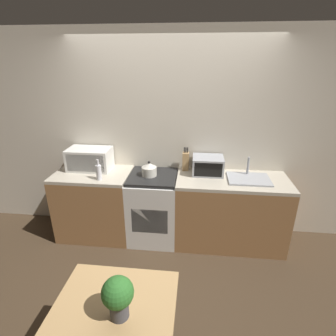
{
  "coord_description": "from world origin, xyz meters",
  "views": [
    {
      "loc": [
        0.31,
        -2.29,
        2.22
      ],
      "look_at": [
        0.0,
        0.53,
        1.05
      ],
      "focal_mm": 28.0,
      "sensor_mm": 36.0,
      "label": 1
    }
  ],
  "objects_px": {
    "toaster_oven": "(208,165)",
    "microwave": "(90,159)",
    "stove_range": "(153,207)",
    "kettle": "(149,169)",
    "bottle": "(99,172)",
    "dining_table": "(113,324)"
  },
  "relations": [
    {
      "from": "toaster_oven",
      "to": "microwave",
      "type": "bearing_deg",
      "value": -179.56
    },
    {
      "from": "stove_range",
      "to": "kettle",
      "type": "bearing_deg",
      "value": -177.75
    },
    {
      "from": "toaster_oven",
      "to": "stove_range",
      "type": "bearing_deg",
      "value": -168.63
    },
    {
      "from": "stove_range",
      "to": "microwave",
      "type": "height_order",
      "value": "microwave"
    },
    {
      "from": "kettle",
      "to": "toaster_oven",
      "type": "height_order",
      "value": "toaster_oven"
    },
    {
      "from": "kettle",
      "to": "stove_range",
      "type": "bearing_deg",
      "value": 2.25
    },
    {
      "from": "bottle",
      "to": "dining_table",
      "type": "distance_m",
      "value": 1.77
    },
    {
      "from": "stove_range",
      "to": "dining_table",
      "type": "height_order",
      "value": "stove_range"
    },
    {
      "from": "kettle",
      "to": "microwave",
      "type": "relative_size",
      "value": 0.35
    },
    {
      "from": "stove_range",
      "to": "bottle",
      "type": "distance_m",
      "value": 0.84
    },
    {
      "from": "kettle",
      "to": "bottle",
      "type": "xyz_separation_m",
      "value": [
        -0.57,
        -0.18,
        0.02
      ]
    },
    {
      "from": "microwave",
      "to": "toaster_oven",
      "type": "height_order",
      "value": "microwave"
    },
    {
      "from": "bottle",
      "to": "microwave",
      "type": "bearing_deg",
      "value": 126.52
    },
    {
      "from": "stove_range",
      "to": "microwave",
      "type": "bearing_deg",
      "value": 171.61
    },
    {
      "from": "stove_range",
      "to": "microwave",
      "type": "xyz_separation_m",
      "value": [
        -0.84,
        0.12,
        0.59
      ]
    },
    {
      "from": "toaster_oven",
      "to": "dining_table",
      "type": "distance_m",
      "value": 2.06
    },
    {
      "from": "microwave",
      "to": "dining_table",
      "type": "height_order",
      "value": "microwave"
    },
    {
      "from": "kettle",
      "to": "microwave",
      "type": "distance_m",
      "value": 0.81
    },
    {
      "from": "microwave",
      "to": "bottle",
      "type": "relative_size",
      "value": 2.14
    },
    {
      "from": "kettle",
      "to": "microwave",
      "type": "bearing_deg",
      "value": 171.07
    },
    {
      "from": "kettle",
      "to": "toaster_oven",
      "type": "bearing_deg",
      "value": 10.86
    },
    {
      "from": "stove_range",
      "to": "bottle",
      "type": "bearing_deg",
      "value": -163.5
    }
  ]
}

